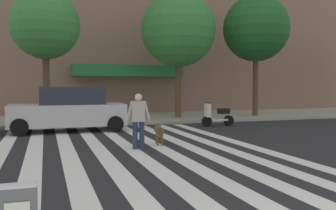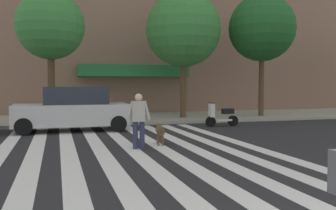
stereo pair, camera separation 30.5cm
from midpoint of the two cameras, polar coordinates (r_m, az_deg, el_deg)
ground_plane at (r=10.44m, az=-0.04°, el=-7.38°), size 160.00×160.00×0.00m
sidewalk_far at (r=20.50m, az=-9.16°, el=-2.05°), size 80.00×6.00×0.15m
crosswalk_stripes at (r=10.19m, az=-5.26°, el=-7.63°), size 7.65×14.22×0.01m
parked_car_behind_first at (r=15.78m, az=-15.42°, el=-0.70°), size 4.55×1.99×1.82m
parked_scooter at (r=17.26m, az=7.11°, el=-1.65°), size 1.63×0.50×1.11m
street_tree_nearest at (r=18.56m, az=-18.67°, el=11.43°), size 3.18×3.18×6.11m
street_tree_middle at (r=20.29m, az=1.15°, el=11.38°), size 3.99×3.99×6.69m
street_tree_further at (r=22.02m, az=12.90°, el=11.27°), size 3.73×3.73×6.79m
pedestrian_dog_walker at (r=11.02m, az=-5.32°, el=-1.98°), size 0.71×0.31×1.64m
dog_on_leash at (r=11.91m, az=-2.12°, el=-3.92°), size 0.38×1.03×0.65m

